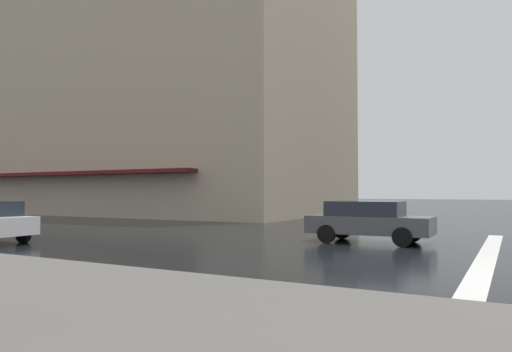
{
  "coord_description": "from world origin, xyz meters",
  "views": [
    {
      "loc": [
        -10.59,
        1.38,
        1.72
      ],
      "look_at": [
        1.7,
        8.08,
        2.2
      ],
      "focal_mm": 33.29,
      "sensor_mm": 36.0,
      "label": 1
    }
  ],
  "objects": [
    {
      "name": "car_dark_grey",
      "position": [
        5.5,
        5.77,
        0.76
      ],
      "size": [
        1.85,
        4.1,
        1.41
      ],
      "color": "#4C4C51",
      "rests_on": "ground_plane"
    },
    {
      "name": "haussmann_block_mid",
      "position": [
        21.47,
        28.26,
        11.41
      ],
      "size": [
        19.16,
        29.57,
        23.3
      ],
      "color": "tan",
      "rests_on": "ground_plane"
    }
  ]
}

